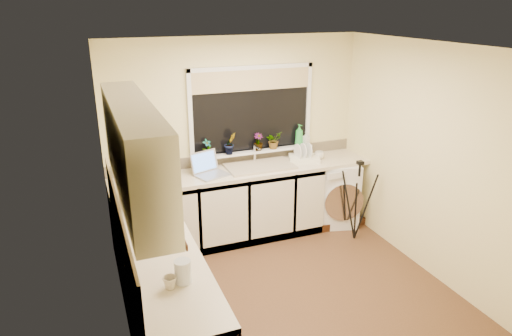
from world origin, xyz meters
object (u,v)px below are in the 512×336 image
object	(u,v)px
washing_machine	(332,192)
soap_bottle_clear	(306,139)
plant_c	(258,142)
steel_jar	(149,245)
tripod	(357,201)
glass_jug	(183,272)
dish_rack	(304,158)
cup_left	(170,283)
microwave	(145,188)
plant_a	(207,148)
soap_bottle_green	(299,135)
kettle	(167,218)
plant_d	(274,140)
cup_back	(319,155)
laptop	(209,169)
plant_b	(230,143)

from	to	relation	value
washing_machine	soap_bottle_clear	size ratio (longest dim) A/B	4.78
plant_c	steel_jar	bearing A→B (deg)	-133.12
tripod	glass_jug	distance (m)	2.95
dish_rack	cup_left	bearing A→B (deg)	-113.77
microwave	plant_a	size ratio (longest dim) A/B	2.34
steel_jar	soap_bottle_green	xyz separation A→B (m)	(2.21, 1.76, 0.23)
washing_machine	soap_bottle_green	distance (m)	0.89
steel_jar	plant_a	size ratio (longest dim) A/B	0.51
steel_jar	microwave	world-z (taller)	microwave
microwave	plant_a	bearing A→B (deg)	-24.98
dish_rack	tripod	size ratio (longest dim) A/B	0.37
kettle	microwave	distance (m)	0.69
tripod	plant_c	distance (m)	1.42
glass_jug	plant_a	size ratio (longest dim) A/B	0.82
plant_c	washing_machine	bearing A→B (deg)	-14.96
glass_jug	soap_bottle_clear	world-z (taller)	soap_bottle_clear
plant_d	cup_back	size ratio (longest dim) A/B	1.77
laptop	glass_jug	xyz separation A→B (m)	(-0.77, -2.07, 0.02)
glass_jug	washing_machine	bearing A→B (deg)	39.92
dish_rack	plant_a	xyz separation A→B (m)	(-1.23, 0.17, 0.23)
glass_jug	plant_b	size ratio (longest dim) A/B	0.65
tripod	plant_b	world-z (taller)	plant_b
plant_d	plant_c	bearing A→B (deg)	178.72
plant_a	soap_bottle_clear	size ratio (longest dim) A/B	1.20
steel_jar	plant_b	world-z (taller)	plant_b
dish_rack	microwave	world-z (taller)	microwave
kettle	soap_bottle_green	xyz separation A→B (m)	(2.00, 1.43, 0.18)
microwave	laptop	bearing A→B (deg)	-32.73
dish_rack	cup_left	world-z (taller)	cup_left
microwave	cup_back	bearing A→B (deg)	-52.05
washing_machine	tripod	distance (m)	0.54
cup_left	cup_back	bearing A→B (deg)	42.20
tripod	cup_back	xyz separation A→B (m)	(-0.23, 0.59, 0.43)
microwave	plant_d	size ratio (longest dim) A/B	2.31
laptop	plant_b	world-z (taller)	plant_b
steel_jar	microwave	distance (m)	1.03
kettle	dish_rack	distance (m)	2.35
dish_rack	plant_b	world-z (taller)	plant_b
laptop	glass_jug	world-z (taller)	laptop
cup_left	plant_b	bearing A→B (deg)	62.30
kettle	soap_bottle_clear	world-z (taller)	soap_bottle_clear
dish_rack	soap_bottle_green	bearing A→B (deg)	107.60
glass_jug	kettle	bearing A→B (deg)	86.27
kettle	dish_rack	size ratio (longest dim) A/B	0.56
plant_b	steel_jar	bearing A→B (deg)	-126.18
plant_d	soap_bottle_clear	distance (m)	0.45
dish_rack	soap_bottle_clear	bearing A→B (deg)	79.84
plant_b	cup_back	world-z (taller)	plant_b
microwave	soap_bottle_clear	world-z (taller)	soap_bottle_clear
soap_bottle_green	cup_back	distance (m)	0.37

